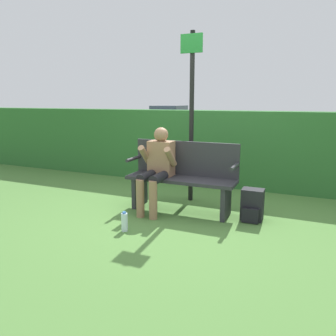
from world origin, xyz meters
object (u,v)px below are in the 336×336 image
at_px(backpack, 252,206).
at_px(signpost, 191,109).
at_px(park_bench, 182,176).
at_px(water_bottle, 124,222).
at_px(person_seated, 157,165).
at_px(parked_car, 169,117).

xyz_separation_m(backpack, signpost, (-1.04, 0.51, 1.23)).
distance_m(park_bench, signpost, 1.05).
height_order(park_bench, water_bottle, park_bench).
bearing_deg(signpost, water_bottle, -101.59).
xyz_separation_m(person_seated, water_bottle, (-0.04, -0.86, -0.55)).
bearing_deg(water_bottle, parked_car, 111.18).
height_order(signpost, parked_car, signpost).
relative_size(backpack, water_bottle, 1.72).
bearing_deg(park_bench, backpack, -1.02).
bearing_deg(water_bottle, backpack, 36.29).
relative_size(park_bench, parked_car, 0.34).
height_order(backpack, signpost, signpost).
relative_size(park_bench, backpack, 3.69).
bearing_deg(signpost, parked_car, 114.57).
height_order(water_bottle, signpost, signpost).
bearing_deg(parked_car, person_seated, -160.25).
bearing_deg(person_seated, backpack, 5.90).
relative_size(water_bottle, parked_car, 0.05).
bearing_deg(person_seated, water_bottle, -92.69).
height_order(park_bench, parked_car, parked_car).
distance_m(signpost, parked_car, 14.03).
relative_size(park_bench, person_seated, 1.31).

